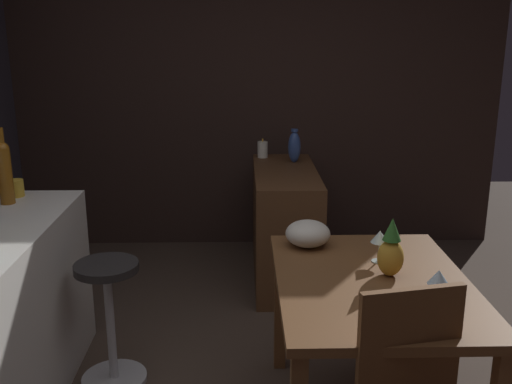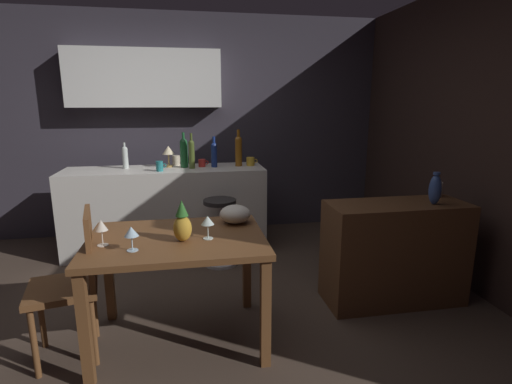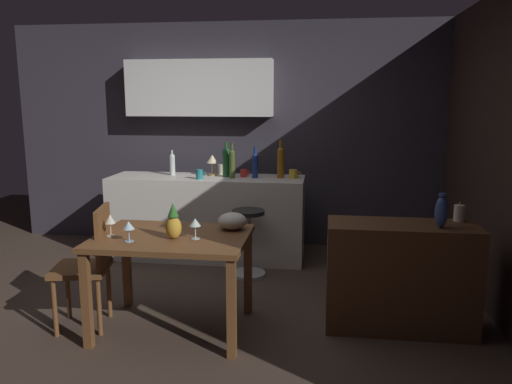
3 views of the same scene
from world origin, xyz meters
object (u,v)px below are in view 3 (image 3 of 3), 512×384
Objects in this scene: sideboard_cabinet at (400,277)px; wine_bottle_green at (226,161)px; cup_cream at (222,169)px; wine_glass_center at (195,223)px; counter_lamp at (212,160)px; cup_teal at (199,174)px; wine_bottle_amber at (281,161)px; cup_red at (244,173)px; wine_glass_right at (110,220)px; wine_glass_left at (129,226)px; chair_near_window at (90,262)px; fruit_bowl at (232,221)px; pineapple_centerpiece at (173,223)px; wine_bottle_olive at (232,162)px; bar_stool at (248,241)px; vase_ceramic_blue at (442,212)px; cup_mustard at (293,174)px; pillar_candle_tall at (459,213)px; wine_bottle_clear at (172,163)px; wine_bottle_cobalt at (255,164)px; dining_table at (172,248)px.

wine_bottle_green is at bearing 136.52° from sideboard_cabinet.
wine_glass_center is at bearing -83.70° from cup_cream.
cup_teal is at bearing -108.17° from counter_lamp.
cup_teal is (-0.16, -0.37, -0.00)m from cup_cream.
wine_bottle_amber reaches higher than cup_red.
wine_bottle_amber is at bearing 59.79° from wine_glass_right.
wine_glass_right is (-0.19, 0.12, 0.01)m from wine_glass_left.
fruit_bowl is at bearing 14.65° from chair_near_window.
wine_glass_left is at bearing -158.64° from pineapple_centerpiece.
cup_cream is (-0.17, 0.26, -0.11)m from wine_bottle_olive.
bar_stool is at bearing -62.95° from wine_bottle_olive.
cup_cream is at bearing 73.14° from chair_near_window.
cup_red reaches higher than fruit_bowl.
cup_cream is 0.47× the size of vase_ceramic_blue.
chair_near_window is at bearing 168.30° from wine_glass_right.
chair_near_window is 6.39× the size of wine_glass_left.
wine_bottle_green reaches higher than sideboard_cabinet.
pillar_candle_tall is (1.34, -1.40, -0.06)m from cup_mustard.
fruit_bowl is at bearing -77.38° from wine_bottle_green.
pillar_candle_tall is at bearing 51.52° from vase_ceramic_blue.
pineapple_centerpiece is 2.06m from cup_cream.
wine_glass_left is at bearing -32.25° from wine_glass_right.
pineapple_centerpiece is at bearing -108.01° from wine_bottle_amber.
pillar_candle_tall is (2.38, 0.60, 0.03)m from wine_glass_left.
wine_bottle_green reaches higher than wine_glass_left.
wine_bottle_clear is 2.48× the size of cup_red.
fruit_bowl is 1.63m from wine_bottle_green.
cup_cream is at bearing 150.04° from cup_red.
sideboard_cabinet is 1.66× the size of bar_stool.
pillar_candle_tall is (1.75, -1.36, -0.17)m from wine_bottle_cobalt.
sideboard_cabinet is 2.21m from wine_glass_right.
wine_glass_right is 0.44× the size of wine_bottle_olive.
wine_glass_center is 0.55× the size of wine_bottle_clear.
cup_mustard reaches higher than wine_glass_center.
pillar_candle_tall is (2.68, -1.44, -0.15)m from wine_bottle_clear.
sideboard_cabinet is 4.36× the size of vase_ceramic_blue.
pineapple_centerpiece is 1.82m from wine_bottle_olive.
vase_ceramic_blue reaches higher than wine_glass_left.
cup_teal is 0.29m from counter_lamp.
pineapple_centerpiece reaches higher than wine_glass_center.
cup_cream is (-0.07, 2.06, 0.10)m from pineapple_centerpiece.
wine_bottle_amber is 0.76m from counter_lamp.
wine_bottle_cobalt is at bearing 84.34° from wine_glass_center.
wine_bottle_amber is at bearing -15.08° from cup_cream.
bar_stool is at bearing 57.95° from wine_glass_right.
pineapple_centerpiece is (0.04, -0.08, 0.21)m from dining_table.
cup_cream is at bearing 104.19° from fruit_bowl.
counter_lamp is at bearing 151.04° from wine_bottle_olive.
cup_red is (-0.13, 0.05, -0.11)m from wine_bottle_cobalt.
bar_stool is 4.39× the size of wine_glass_center.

